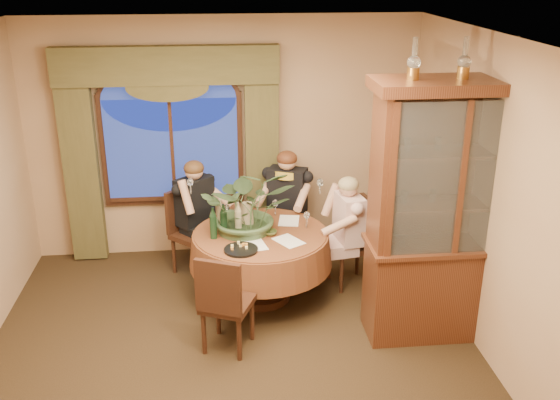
{
  "coord_description": "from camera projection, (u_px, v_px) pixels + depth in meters",
  "views": [
    {
      "loc": [
        -0.06,
        -4.54,
        3.37
      ],
      "look_at": [
        0.53,
        1.25,
        1.1
      ],
      "focal_mm": 40.0,
      "sensor_mm": 36.0,
      "label": 1
    }
  ],
  "objects": [
    {
      "name": "person_scarf",
      "position": [
        287.0,
        206.0,
        7.22
      ],
      "size": [
        0.62,
        0.6,
        1.36
      ],
      "primitive_type": null,
      "rotation": [
        0.0,
        0.0,
        -3.55
      ],
      "color": "black",
      "rests_on": "floor"
    },
    {
      "name": "chair_right",
      "position": [
        351.0,
        244.0,
        6.74
      ],
      "size": [
        0.5,
        0.5,
        0.96
      ],
      "primitive_type": "cube",
      "rotation": [
        0.0,
        0.0,
        -4.5
      ],
      "color": "black",
      "rests_on": "floor"
    },
    {
      "name": "tasting_paper_2",
      "position": [
        254.0,
        245.0,
        6.08
      ],
      "size": [
        0.27,
        0.34,
        0.0
      ],
      "primitive_type": "cube",
      "rotation": [
        0.0,
        0.0,
        0.22
      ],
      "color": "white",
      "rests_on": "dining_table"
    },
    {
      "name": "stoneware_vase",
      "position": [
        247.0,
        215.0,
        6.44
      ],
      "size": [
        0.14,
        0.14,
        0.27
      ],
      "primitive_type": null,
      "color": "gray",
      "rests_on": "dining_table"
    },
    {
      "name": "oil_lamp_right",
      "position": [
        514.0,
        57.0,
        5.14
      ],
      "size": [
        0.11,
        0.11,
        0.34
      ],
      "primitive_type": null,
      "color": "#A5722D",
      "rests_on": "china_cabinet"
    },
    {
      "name": "cheese_platter",
      "position": [
        241.0,
        250.0,
        5.96
      ],
      "size": [
        0.33,
        0.33,
        0.02
      ],
      "primitive_type": "cylinder",
      "color": "black",
      "rests_on": "dining_table"
    },
    {
      "name": "wine_glass_person_pink",
      "position": [
        307.0,
        220.0,
        6.44
      ],
      "size": [
        0.07,
        0.07,
        0.18
      ],
      "primitive_type": null,
      "color": "silver",
      "rests_on": "dining_table"
    },
    {
      "name": "wine_glass_person_back",
      "position": [
        227.0,
        212.0,
        6.63
      ],
      "size": [
        0.07,
        0.07,
        0.18
      ],
      "primitive_type": null,
      "color": "silver",
      "rests_on": "dining_table"
    },
    {
      "name": "wall_right",
      "position": [
        503.0,
        213.0,
        5.14
      ],
      "size": [
        0.0,
        5.0,
        5.0
      ],
      "primitive_type": "plane",
      "rotation": [
        1.57,
        0.0,
        -1.57
      ],
      "color": "#A07956",
      "rests_on": "ground"
    },
    {
      "name": "floor",
      "position": [
        235.0,
        371.0,
        5.44
      ],
      "size": [
        5.0,
        5.0,
        0.0
      ],
      "primitive_type": "plane",
      "color": "black",
      "rests_on": "ground"
    },
    {
      "name": "oil_lamp_left",
      "position": [
        414.0,
        59.0,
        5.06
      ],
      "size": [
        0.11,
        0.11,
        0.34
      ],
      "primitive_type": null,
      "color": "#A5722D",
      "rests_on": "china_cabinet"
    },
    {
      "name": "person_back",
      "position": [
        195.0,
        215.0,
        7.02
      ],
      "size": [
        0.64,
        0.63,
        1.31
      ],
      "primitive_type": null,
      "rotation": [
        0.0,
        0.0,
        -2.4
      ],
      "color": "black",
      "rests_on": "floor"
    },
    {
      "name": "tasting_paper_1",
      "position": [
        289.0,
        221.0,
        6.63
      ],
      "size": [
        0.26,
        0.33,
        0.0
      ],
      "primitive_type": "cube",
      "rotation": [
        0.0,
        0.0,
        -0.18
      ],
      "color": "white",
      "rests_on": "dining_table"
    },
    {
      "name": "tasting_paper_0",
      "position": [
        289.0,
        241.0,
        6.16
      ],
      "size": [
        0.34,
        0.37,
        0.0
      ],
      "primitive_type": "cube",
      "rotation": [
        0.0,
        0.0,
        0.55
      ],
      "color": "white",
      "rests_on": "dining_table"
    },
    {
      "name": "wine_bottle_2",
      "position": [
        238.0,
        218.0,
        6.29
      ],
      "size": [
        0.07,
        0.07,
        0.33
      ],
      "primitive_type": "cylinder",
      "color": "tan",
      "rests_on": "dining_table"
    },
    {
      "name": "wine_bottle_0",
      "position": [
        224.0,
        220.0,
        6.25
      ],
      "size": [
        0.07,
        0.07,
        0.33
      ],
      "primitive_type": "cylinder",
      "color": "black",
      "rests_on": "dining_table"
    },
    {
      "name": "china_cabinet",
      "position": [
        448.0,
        214.0,
        5.6
      ],
      "size": [
        1.5,
        0.59,
        2.43
      ],
      "primitive_type": "cube",
      "color": "#3E1C0F",
      "rests_on": "floor"
    },
    {
      "name": "wall_back",
      "position": [
        224.0,
        139.0,
        7.25
      ],
      "size": [
        4.5,
        0.0,
        4.5
      ],
      "primitive_type": "plane",
      "rotation": [
        1.57,
        0.0,
        0.0
      ],
      "color": "#A07956",
      "rests_on": "ground"
    },
    {
      "name": "chair_back",
      "position": [
        194.0,
        233.0,
        7.0
      ],
      "size": [
        0.59,
        0.59,
        0.96
      ],
      "primitive_type": "cube",
      "rotation": [
        0.0,
        0.0,
        -2.33
      ],
      "color": "black",
      "rests_on": "floor"
    },
    {
      "name": "arched_transom",
      "position": [
        168.0,
        83.0,
        6.88
      ],
      "size": [
        1.6,
        0.06,
        0.44
      ],
      "primitive_type": null,
      "color": "navy",
      "rests_on": "wall_back"
    },
    {
      "name": "wine_bottle_3",
      "position": [
        213.0,
        223.0,
        6.17
      ],
      "size": [
        0.07,
        0.07,
        0.33
      ],
      "primitive_type": "cylinder",
      "color": "black",
      "rests_on": "dining_table"
    },
    {
      "name": "wine_glass_person_scarf",
      "position": [
        275.0,
        207.0,
        6.76
      ],
      "size": [
        0.07,
        0.07,
        0.18
      ],
      "primitive_type": null,
      "color": "silver",
      "rests_on": "dining_table"
    },
    {
      "name": "chair_front_left",
      "position": [
        227.0,
        301.0,
        5.62
      ],
      "size": [
        0.55,
        0.55,
        0.96
      ],
      "primitive_type": "cube",
      "rotation": [
        0.0,
        0.0,
        -0.4
      ],
      "color": "black",
      "rests_on": "floor"
    },
    {
      "name": "swag_valance",
      "position": [
        166.0,
        65.0,
        6.73
      ],
      "size": [
        2.45,
        0.16,
        0.42
      ],
      "primitive_type": null,
      "color": "#423E20",
      "rests_on": "wall_back"
    },
    {
      "name": "drapery_right",
      "position": [
        262.0,
        159.0,
        7.25
      ],
      "size": [
        0.38,
        0.14,
        2.32
      ],
      "primitive_type": "cube",
      "color": "#423E20",
      "rests_on": "floor"
    },
    {
      "name": "chair_back_right",
      "position": [
        279.0,
        217.0,
        7.44
      ],
      "size": [
        0.52,
        0.52,
        0.96
      ],
      "primitive_type": "cube",
      "rotation": [
        0.0,
        0.0,
        -3.42
      ],
      "color": "black",
      "rests_on": "floor"
    },
    {
      "name": "window",
      "position": [
        172.0,
        150.0,
        7.16
      ],
      "size": [
        1.62,
        0.1,
        1.32
      ],
      "primitive_type": null,
      "color": "navy",
      "rests_on": "wall_back"
    },
    {
      "name": "ceiling",
      "position": [
        224.0,
        43.0,
        4.42
      ],
      "size": [
        5.0,
        5.0,
        0.0
      ],
      "primitive_type": "plane",
      "rotation": [
        3.14,
        0.0,
        0.0
      ],
      "color": "white",
      "rests_on": "wall_back"
    },
    {
      "name": "dining_table",
      "position": [
        261.0,
        265.0,
        6.49
      ],
      "size": [
        1.61,
        1.61,
        0.75
      ],
      "primitive_type": "cylinder",
      "rotation": [
        0.0,
        0.0,
        0.1
      ],
      "color": "maroon",
      "rests_on": "floor"
    },
    {
      "name": "wine_bottle_1",
      "position": [
        220.0,
        214.0,
        6.39
      ],
      "size": [
        0.07,
        0.07,
        0.33
      ],
      "primitive_type": "cylinder",
      "color": "tan",
      "rests_on": "dining_table"
    },
    {
      "name": "olive_bowl",
      "position": [
        270.0,
        233.0,
        6.3
      ],
      "size": [
        0.14,
        0.14,
        0.04
      ],
      "primitive_type": "imported",
      "color": "#495629",
      "rests_on": "dining_table"
    },
    {
      "name": "person_pink",
      "position": [
        348.0,
        233.0,
        6.63
      ],
      "size": [
        0.48,
        0.52,
        1.27
      ],
      "primitive_type": null,
      "rotation": [
        0.0,
        0.0,
        -4.55
      ],
      "color": "beige",
      "rests_on": "floor"
    },
    {
      "name": "centerpiece_plant",
      "position": [
        247.0,
        174.0,
        6.21
      ],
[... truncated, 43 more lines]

